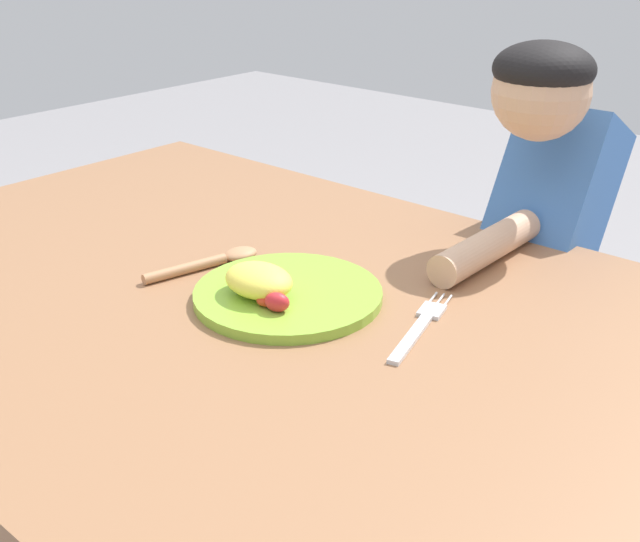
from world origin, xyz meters
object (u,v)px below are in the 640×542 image
fork (420,326)px  person (541,297)px  plate (281,291)px  spoon (215,261)px

fork → person: bearing=-10.2°
plate → person: person is taller
fork → person: (-0.05, 0.46, -0.14)m
fork → spoon: size_ratio=1.07×
plate → fork: 0.20m
plate → spoon: plate is taller
spoon → person: size_ratio=0.19×
fork → spoon: spoon is taller
fork → person: person is taller
fork → spoon: 0.35m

